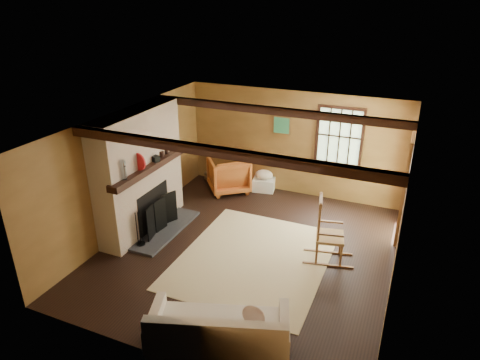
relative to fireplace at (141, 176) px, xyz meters
The scene contains 10 objects.
ground 2.48m from the fireplace, ahead, with size 5.50×5.50×0.00m, color black.
room_envelope 2.52m from the fireplace, ahead, with size 5.02×5.52×2.44m.
fireplace is the anchor object (origin of this frame).
rug 2.67m from the fireplace, ahead, with size 2.50×3.00×0.01m, color beige.
rocking_chair 3.66m from the fireplace, ahead, with size 0.95×0.63×1.20m.
sofa 3.74m from the fireplace, 40.28° to the right, with size 1.98×1.34×0.73m.
firewood_pile 2.78m from the fireplace, 83.05° to the left, with size 0.60×0.11×0.22m.
laundry_basket 3.16m from the fireplace, 58.00° to the left, with size 0.50×0.38×0.30m, color white.
basket_pillow 3.09m from the fireplace, 58.00° to the left, with size 0.42×0.34×0.21m, color silver.
armchair 2.47m from the fireplace, 69.56° to the left, with size 0.89×0.91×0.83m, color #BF6026.
Camera 1 is at (2.48, -6.17, 4.36)m, focal length 32.00 mm.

